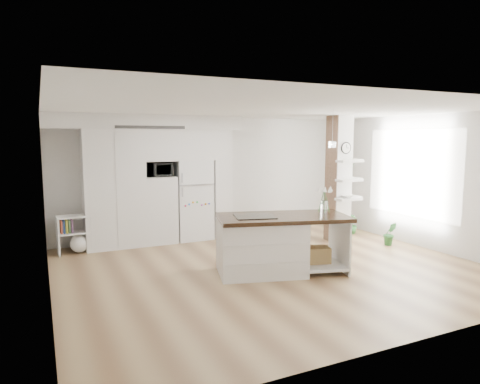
# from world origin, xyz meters

# --- Properties ---
(floor) EXTENTS (7.00, 6.00, 0.01)m
(floor) POSITION_xyz_m (0.00, 0.00, 0.00)
(floor) COLOR tan
(floor) RESTS_ON ground
(room) EXTENTS (7.04, 6.04, 2.72)m
(room) POSITION_xyz_m (0.00, 0.00, 1.86)
(room) COLOR white
(room) RESTS_ON ground
(cabinet_wall) EXTENTS (4.00, 0.71, 2.70)m
(cabinet_wall) POSITION_xyz_m (-1.45, 2.67, 1.51)
(cabinet_wall) COLOR white
(cabinet_wall) RESTS_ON floor
(refrigerator) EXTENTS (0.78, 0.69, 1.75)m
(refrigerator) POSITION_xyz_m (-0.53, 2.68, 0.88)
(refrigerator) COLOR white
(refrigerator) RESTS_ON floor
(column) EXTENTS (0.69, 0.90, 2.70)m
(column) POSITION_xyz_m (2.38, 1.13, 1.35)
(column) COLOR silver
(column) RESTS_ON floor
(window) EXTENTS (0.00, 2.40, 2.40)m
(window) POSITION_xyz_m (3.48, 0.30, 1.50)
(window) COLOR white
(window) RESTS_ON room
(pendant_light) EXTENTS (0.12, 0.12, 0.10)m
(pendant_light) POSITION_xyz_m (1.70, 0.15, 2.12)
(pendant_light) COLOR white
(pendant_light) RESTS_ON room
(kitchen_island) EXTENTS (2.32, 1.54, 1.53)m
(kitchen_island) POSITION_xyz_m (-0.19, -0.18, 0.50)
(kitchen_island) COLOR white
(kitchen_island) RESTS_ON floor
(bookshelf) EXTENTS (0.65, 0.41, 0.74)m
(bookshelf) POSITION_xyz_m (-2.97, 2.50, 0.32)
(bookshelf) COLOR white
(bookshelf) RESTS_ON floor
(floor_plant_a) EXTENTS (0.34, 0.31, 0.49)m
(floor_plant_a) POSITION_xyz_m (3.00, 0.35, 0.25)
(floor_plant_a) COLOR #2D7133
(floor_plant_a) RESTS_ON floor
(floor_plant_b) EXTENTS (0.27, 0.27, 0.46)m
(floor_plant_b) POSITION_xyz_m (3.00, 1.57, 0.23)
(floor_plant_b) COLOR #2D7133
(floor_plant_b) RESTS_ON floor
(microwave) EXTENTS (0.54, 0.37, 0.30)m
(microwave) POSITION_xyz_m (-1.27, 2.62, 1.57)
(microwave) COLOR #2D2D2D
(microwave) RESTS_ON cabinet_wall
(shelf_plant) EXTENTS (0.27, 0.23, 0.30)m
(shelf_plant) POSITION_xyz_m (2.63, 1.30, 1.52)
(shelf_plant) COLOR #2D7133
(shelf_plant) RESTS_ON column
(decor_bowl) EXTENTS (0.22, 0.22, 0.05)m
(decor_bowl) POSITION_xyz_m (2.30, 0.90, 1.00)
(decor_bowl) COLOR white
(decor_bowl) RESTS_ON column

